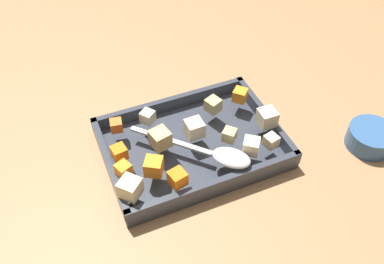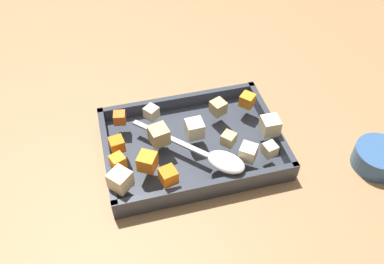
% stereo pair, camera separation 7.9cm
% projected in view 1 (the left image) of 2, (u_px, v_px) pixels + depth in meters
% --- Properties ---
extents(ground_plane, '(4.00, 4.00, 0.00)m').
position_uv_depth(ground_plane, '(199.00, 148.00, 0.84)').
color(ground_plane, '#936D47').
extents(baking_dish, '(0.34, 0.25, 0.04)m').
position_uv_depth(baking_dish, '(192.00, 146.00, 0.83)').
color(baking_dish, '#333842').
rests_on(baking_dish, ground_plane).
extents(carrot_chunk_corner_nw, '(0.03, 0.03, 0.02)m').
position_uv_depth(carrot_chunk_corner_nw, '(116.00, 125.00, 0.81)').
color(carrot_chunk_corner_nw, orange).
rests_on(carrot_chunk_corner_nw, baking_dish).
extents(carrot_chunk_near_spoon, '(0.03, 0.03, 0.03)m').
position_uv_depth(carrot_chunk_near_spoon, '(119.00, 151.00, 0.76)').
color(carrot_chunk_near_spoon, orange).
rests_on(carrot_chunk_near_spoon, baking_dish).
extents(carrot_chunk_far_left, '(0.03, 0.03, 0.03)m').
position_uv_depth(carrot_chunk_far_left, '(177.00, 178.00, 0.71)').
color(carrot_chunk_far_left, orange).
rests_on(carrot_chunk_far_left, baking_dish).
extents(carrot_chunk_near_right, '(0.04, 0.04, 0.03)m').
position_uv_depth(carrot_chunk_near_right, '(240.00, 95.00, 0.86)').
color(carrot_chunk_near_right, orange).
rests_on(carrot_chunk_near_right, baking_dish).
extents(carrot_chunk_rim_edge, '(0.04, 0.04, 0.03)m').
position_uv_depth(carrot_chunk_rim_edge, '(154.00, 166.00, 0.73)').
color(carrot_chunk_rim_edge, orange).
rests_on(carrot_chunk_rim_edge, baking_dish).
extents(carrot_chunk_heap_top, '(0.03, 0.03, 0.02)m').
position_uv_depth(carrot_chunk_heap_top, '(123.00, 170.00, 0.73)').
color(carrot_chunk_heap_top, orange).
rests_on(carrot_chunk_heap_top, baking_dish).
extents(potato_chunk_under_handle, '(0.03, 0.03, 0.03)m').
position_uv_depth(potato_chunk_under_handle, '(267.00, 118.00, 0.81)').
color(potato_chunk_under_handle, beige).
rests_on(potato_chunk_under_handle, baking_dish).
extents(potato_chunk_corner_sw, '(0.04, 0.04, 0.03)m').
position_uv_depth(potato_chunk_corner_sw, '(160.00, 139.00, 0.77)').
color(potato_chunk_corner_sw, tan).
rests_on(potato_chunk_corner_sw, baking_dish).
extents(potato_chunk_corner_ne, '(0.04, 0.04, 0.03)m').
position_uv_depth(potato_chunk_corner_ne, '(213.00, 105.00, 0.84)').
color(potato_chunk_corner_ne, tan).
rests_on(potato_chunk_corner_ne, baking_dish).
extents(potato_chunk_near_left, '(0.04, 0.04, 0.03)m').
position_uv_depth(potato_chunk_near_left, '(251.00, 146.00, 0.76)').
color(potato_chunk_near_left, beige).
rests_on(potato_chunk_near_left, baking_dish).
extents(potato_chunk_mid_left, '(0.05, 0.05, 0.03)m').
position_uv_depth(potato_chunk_mid_left, '(130.00, 188.00, 0.70)').
color(potato_chunk_mid_left, beige).
rests_on(potato_chunk_mid_left, baking_dish).
extents(potato_chunk_front_center, '(0.03, 0.03, 0.02)m').
position_uv_depth(potato_chunk_front_center, '(271.00, 141.00, 0.78)').
color(potato_chunk_front_center, beige).
rests_on(potato_chunk_front_center, baking_dish).
extents(potato_chunk_heap_side, '(0.03, 0.03, 0.02)m').
position_uv_depth(potato_chunk_heap_side, '(229.00, 135.00, 0.79)').
color(potato_chunk_heap_side, tan).
rests_on(potato_chunk_heap_side, baking_dish).
extents(potato_chunk_corner_se, '(0.03, 0.03, 0.02)m').
position_uv_depth(potato_chunk_corner_se, '(148.00, 117.00, 0.82)').
color(potato_chunk_corner_se, beige).
rests_on(potato_chunk_corner_se, baking_dish).
extents(potato_chunk_back_center, '(0.03, 0.03, 0.03)m').
position_uv_depth(potato_chunk_back_center, '(194.00, 128.00, 0.79)').
color(potato_chunk_back_center, beige).
rests_on(potato_chunk_back_center, baking_dish).
extents(serving_spoon, '(0.19, 0.19, 0.02)m').
position_uv_depth(serving_spoon, '(224.00, 156.00, 0.76)').
color(serving_spoon, silver).
rests_on(serving_spoon, baking_dish).
extents(small_prep_bowl, '(0.09, 0.09, 0.04)m').
position_uv_depth(small_prep_bowl, '(371.00, 138.00, 0.83)').
color(small_prep_bowl, '#33598C').
rests_on(small_prep_bowl, ground_plane).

